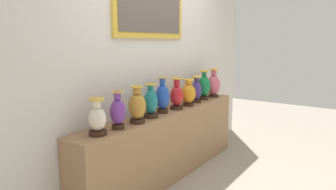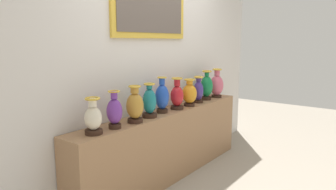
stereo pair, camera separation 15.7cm
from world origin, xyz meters
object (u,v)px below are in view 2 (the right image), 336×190
(vase_indigo, at_px, (198,90))
(vase_ochre, at_px, (135,106))
(vase_sapphire, at_px, (162,97))
(vase_emerald, at_px, (207,86))
(vase_ivory, at_px, (93,118))
(vase_violet, at_px, (114,112))
(vase_crimson, at_px, (177,96))
(vase_teal, at_px, (149,102))
(vase_rose, at_px, (217,85))
(vase_amber, at_px, (189,93))

(vase_indigo, bearing_deg, vase_ochre, -178.38)
(vase_sapphire, xyz_separation_m, vase_emerald, (0.97, 0.00, 0.01))
(vase_ivory, bearing_deg, vase_sapphire, 1.68)
(vase_violet, relative_size, vase_crimson, 0.94)
(vase_ochre, xyz_separation_m, vase_crimson, (0.74, 0.02, -0.01))
(vase_crimson, bearing_deg, vase_indigo, 1.20)
(vase_teal, bearing_deg, vase_emerald, 1.11)
(vase_sapphire, bearing_deg, vase_violet, -176.77)
(vase_teal, bearing_deg, vase_rose, 0.14)
(vase_sapphire, height_order, vase_crimson, vase_sapphire)
(vase_teal, xyz_separation_m, vase_emerald, (1.21, 0.02, 0.02))
(vase_ivory, distance_m, vase_ochre, 0.49)
(vase_rose, bearing_deg, vase_crimson, -179.76)
(vase_amber, bearing_deg, vase_teal, 178.62)
(vase_sapphire, xyz_separation_m, vase_amber, (0.49, -0.04, -0.02))
(vase_teal, bearing_deg, vase_amber, -1.38)
(vase_ivory, relative_size, vase_ochre, 0.87)
(vase_crimson, bearing_deg, vase_rose, 0.24)
(vase_ochre, relative_size, vase_crimson, 0.98)
(vase_rose, bearing_deg, vase_violet, -179.34)
(vase_indigo, bearing_deg, vase_violet, -178.90)
(vase_indigo, bearing_deg, vase_amber, -173.82)
(vase_emerald, bearing_deg, vase_sapphire, -179.98)
(vase_violet, relative_size, vase_indigo, 1.01)
(vase_violet, relative_size, vase_sapphire, 0.87)
(vase_ochre, distance_m, vase_amber, 0.97)
(vase_teal, distance_m, vase_crimson, 0.49)
(vase_violet, bearing_deg, vase_amber, 0.07)
(vase_violet, height_order, vase_ochre, vase_ochre)
(vase_ochre, height_order, vase_amber, vase_ochre)
(vase_ivory, height_order, vase_indigo, vase_indigo)
(vase_ochre, distance_m, vase_indigo, 1.22)
(vase_ochre, height_order, vase_crimson, vase_crimson)
(vase_teal, height_order, vase_crimson, vase_crimson)
(vase_ivory, relative_size, vase_indigo, 0.93)
(vase_teal, distance_m, vase_amber, 0.73)
(vase_ivory, height_order, vase_amber, vase_amber)
(vase_ivory, relative_size, vase_amber, 0.96)
(vase_teal, relative_size, vase_amber, 1.08)
(vase_teal, relative_size, vase_indigo, 1.05)
(vase_ochre, bearing_deg, vase_emerald, 1.90)
(vase_teal, bearing_deg, vase_violet, -177.86)
(vase_ochre, distance_m, vase_teal, 0.25)
(vase_ochre, distance_m, vase_emerald, 1.46)
(vase_violet, bearing_deg, vase_sapphire, 3.23)
(vase_ivory, relative_size, vase_emerald, 0.80)
(vase_violet, distance_m, vase_sapphire, 0.75)
(vase_violet, relative_size, vase_rose, 0.85)
(vase_ochre, height_order, vase_indigo, vase_ochre)
(vase_crimson, relative_size, vase_amber, 1.11)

